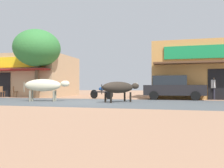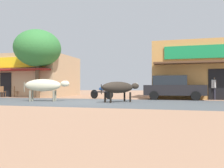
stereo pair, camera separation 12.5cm
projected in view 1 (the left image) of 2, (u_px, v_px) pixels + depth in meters
ground at (90, 102)px, 13.08m from camera, size 80.00×80.00×0.00m
asphalt_road at (90, 102)px, 13.08m from camera, size 72.00×6.48×0.00m
storefront_left_cafe at (35, 76)px, 22.20m from camera, size 6.94×6.59×3.82m
storefront_right_club at (211, 71)px, 18.15m from camera, size 8.93×6.59×4.21m
roadside_tree at (37, 48)px, 18.30m from camera, size 3.71×3.71×5.47m
parked_hatchback_car at (173, 87)px, 15.85m from camera, size 4.07×1.97×1.64m
parked_motorcycle at (102, 92)px, 16.52m from camera, size 1.94×0.81×1.08m
cow_near_brown at (44, 85)px, 13.88m from camera, size 2.77×1.12×1.35m
cow_far_dark at (119, 88)px, 13.09m from camera, size 2.08×2.46×1.18m
pedestrian_by_shop at (214, 86)px, 15.52m from camera, size 0.39×0.61×1.57m
cafe_chair_near_tree at (1, 91)px, 19.01m from camera, size 0.51×0.51×0.92m
cafe_chair_by_doorway at (16, 91)px, 19.58m from camera, size 0.56×0.56×0.92m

